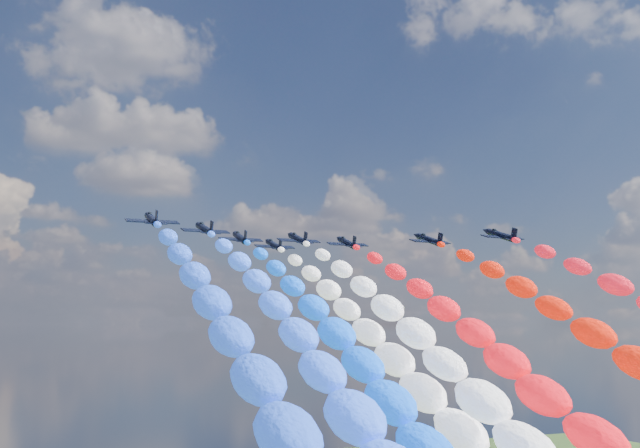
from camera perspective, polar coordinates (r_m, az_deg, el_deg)
name	(u,v)px	position (r m, az deg, el deg)	size (l,w,h in m)	color
jet_0	(152,219)	(126.99, -12.08, 0.33)	(8.26, 11.08, 2.44)	black
trail_0	(269,443)	(71.59, -3.75, -15.54)	(6.69, 111.40, 57.50)	blue
jet_1	(205,229)	(138.23, -8.35, -0.36)	(8.26, 11.08, 2.44)	black
trail_1	(339,425)	(84.04, 1.39, -14.32)	(6.69, 111.40, 57.50)	#2B5DFF
jet_2	(240,238)	(151.30, -5.81, -0.99)	(8.26, 11.08, 2.44)	black
trail_2	(376,410)	(98.01, 4.06, -13.29)	(6.69, 111.40, 57.50)	#0D57FF
jet_3	(298,239)	(152.73, -1.62, -1.08)	(8.26, 11.08, 2.44)	black
trail_3	(463,408)	(101.49, 10.34, -12.99)	(6.69, 111.40, 57.50)	white
jet_4	(274,245)	(164.73, -3.36, -1.53)	(8.26, 11.08, 2.44)	black
trail_4	(409,399)	(112.40, 6.49, -12.49)	(6.69, 111.40, 57.50)	white
jet_5	(347,243)	(159.79, 1.95, -1.36)	(8.26, 11.08, 2.44)	black
trail_5	(527,402)	(110.44, 14.78, -12.40)	(6.69, 111.40, 57.50)	red
jet_6	(429,240)	(155.73, 7.89, -1.14)	(8.26, 11.08, 2.44)	black
jet_7	(501,235)	(150.39, 12.96, -0.80)	(8.26, 11.08, 2.44)	black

